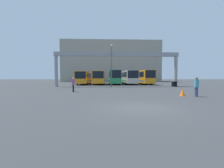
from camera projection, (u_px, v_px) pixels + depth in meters
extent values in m
plane|color=#2D3033|center=(141.00, 108.00, 8.81)|extent=(200.00, 200.00, 0.00)
cube|color=gray|center=(111.00, 62.00, 58.66)|extent=(36.08, 12.00, 14.94)
cylinder|color=gray|center=(56.00, 71.00, 27.26)|extent=(0.60, 0.60, 5.61)
cylinder|color=gray|center=(176.00, 72.00, 28.18)|extent=(0.60, 0.60, 5.61)
cube|color=gray|center=(117.00, 54.00, 27.56)|extent=(22.83, 0.80, 0.70)
cube|color=orange|center=(84.00, 77.00, 36.60)|extent=(2.48, 11.41, 2.66)
cube|color=black|center=(80.00, 75.00, 30.91)|extent=(2.29, 0.06, 1.49)
cube|color=black|center=(84.00, 75.00, 36.58)|extent=(2.51, 9.70, 1.12)
cube|color=#268C4C|center=(84.00, 81.00, 36.64)|extent=(2.51, 10.84, 0.24)
cylinder|color=black|center=(77.00, 83.00, 33.43)|extent=(0.28, 0.94, 0.94)
cylinder|color=black|center=(87.00, 83.00, 33.52)|extent=(0.28, 0.94, 0.94)
cylinder|color=black|center=(82.00, 82.00, 39.80)|extent=(0.28, 0.94, 0.94)
cylinder|color=black|center=(90.00, 82.00, 39.89)|extent=(0.28, 0.94, 0.94)
cube|color=orange|center=(99.00, 77.00, 36.17)|extent=(2.55, 10.23, 2.75)
cube|color=black|center=(98.00, 75.00, 31.06)|extent=(2.35, 0.06, 1.54)
cube|color=black|center=(99.00, 75.00, 36.14)|extent=(2.58, 8.70, 1.15)
cube|color=red|center=(99.00, 81.00, 36.21)|extent=(2.58, 9.72, 0.24)
cylinder|color=black|center=(94.00, 83.00, 33.32)|extent=(0.28, 0.92, 0.92)
cylinder|color=black|center=(104.00, 83.00, 33.42)|extent=(0.28, 0.92, 0.92)
cylinder|color=black|center=(95.00, 82.00, 39.04)|extent=(0.28, 0.92, 0.92)
cylinder|color=black|center=(104.00, 82.00, 39.14)|extent=(0.28, 0.92, 0.92)
cube|color=#268C4C|center=(114.00, 77.00, 36.75)|extent=(2.49, 11.10, 2.95)
cube|color=black|center=(116.00, 74.00, 31.20)|extent=(2.29, 0.06, 1.65)
cube|color=black|center=(114.00, 74.00, 36.72)|extent=(2.52, 9.44, 1.24)
cube|color=black|center=(114.00, 81.00, 36.79)|extent=(2.52, 10.55, 0.24)
cylinder|color=black|center=(110.00, 82.00, 33.67)|extent=(0.28, 1.04, 1.04)
cylinder|color=black|center=(120.00, 82.00, 33.76)|extent=(0.28, 1.04, 1.04)
cylinder|color=black|center=(110.00, 82.00, 39.87)|extent=(0.28, 1.04, 1.04)
cylinder|color=black|center=(118.00, 82.00, 39.96)|extent=(0.28, 1.04, 1.04)
cube|color=beige|center=(129.00, 77.00, 37.30)|extent=(2.51, 11.89, 2.90)
cube|color=black|center=(133.00, 74.00, 31.36)|extent=(2.31, 0.06, 1.63)
cube|color=black|center=(129.00, 75.00, 37.27)|extent=(2.54, 10.11, 1.22)
cube|color=#268C4C|center=(129.00, 81.00, 37.34)|extent=(2.54, 11.29, 0.24)
cylinder|color=black|center=(126.00, 82.00, 33.99)|extent=(0.28, 1.08, 1.08)
cylinder|color=black|center=(136.00, 82.00, 34.08)|extent=(0.28, 1.08, 1.08)
cylinder|color=black|center=(123.00, 81.00, 40.63)|extent=(0.28, 1.08, 1.08)
cylinder|color=black|center=(131.00, 81.00, 40.73)|extent=(0.28, 1.08, 1.08)
cube|color=orange|center=(143.00, 77.00, 37.38)|extent=(2.41, 11.76, 2.95)
cube|color=black|center=(151.00, 74.00, 31.51)|extent=(2.21, 0.06, 1.65)
cube|color=black|center=(144.00, 74.00, 37.36)|extent=(2.44, 10.00, 1.24)
cube|color=#1966B2|center=(143.00, 80.00, 37.43)|extent=(2.44, 11.17, 0.24)
cylinder|color=black|center=(143.00, 83.00, 34.12)|extent=(0.28, 0.93, 0.93)
cylinder|color=black|center=(152.00, 83.00, 34.21)|extent=(0.28, 0.93, 0.93)
cylinder|color=black|center=(137.00, 82.00, 40.69)|extent=(0.28, 0.93, 0.93)
cylinder|color=black|center=(144.00, 82.00, 40.78)|extent=(0.28, 0.93, 0.93)
cylinder|color=navy|center=(196.00, 92.00, 13.84)|extent=(0.20, 0.20, 0.85)
cylinder|color=navy|center=(197.00, 92.00, 13.67)|extent=(0.20, 0.20, 0.85)
cylinder|color=teal|center=(197.00, 83.00, 13.72)|extent=(0.37, 0.37, 0.71)
sphere|color=brown|center=(197.00, 78.00, 13.69)|extent=(0.23, 0.23, 0.23)
cylinder|color=black|center=(73.00, 88.00, 18.06)|extent=(0.19, 0.19, 0.83)
cylinder|color=black|center=(73.00, 89.00, 17.90)|extent=(0.19, 0.19, 0.83)
cylinder|color=#8C4C8C|center=(73.00, 82.00, 17.95)|extent=(0.36, 0.36, 0.69)
sphere|color=tan|center=(73.00, 78.00, 17.92)|extent=(0.22, 0.22, 0.22)
cone|color=orange|center=(182.00, 92.00, 14.14)|extent=(0.49, 0.49, 0.69)
torus|color=black|center=(174.00, 86.00, 28.16)|extent=(1.04, 1.04, 0.24)
torus|color=black|center=(174.00, 84.00, 28.14)|extent=(1.04, 1.04, 0.24)
torus|color=black|center=(174.00, 83.00, 28.13)|extent=(1.04, 1.04, 0.24)
torus|color=black|center=(174.00, 82.00, 28.12)|extent=(1.04, 1.04, 0.24)
cylinder|color=#595B60|center=(111.00, 67.00, 26.85)|extent=(0.20, 0.20, 7.26)
sphere|color=beige|center=(111.00, 45.00, 26.66)|extent=(0.36, 0.36, 0.36)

